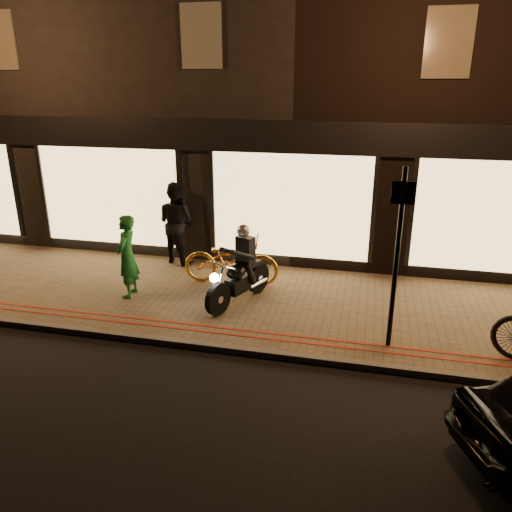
{
  "coord_description": "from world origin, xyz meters",
  "views": [
    {
      "loc": [
        1.76,
        -7.01,
        4.33
      ],
      "look_at": [
        -0.32,
        1.87,
        1.1
      ],
      "focal_mm": 35.0,
      "sensor_mm": 36.0,
      "label": 1
    }
  ],
  "objects": [
    {
      "name": "motorcycle",
      "position": [
        -0.62,
        1.8,
        0.73
      ],
      "size": [
        0.91,
        1.84,
        1.59
      ],
      "rotation": [
        0.0,
        0.0,
        -0.39
      ],
      "color": "black",
      "rests_on": "sidewalk"
    },
    {
      "name": "sidewalk",
      "position": [
        0.0,
        2.0,
        0.06
      ],
      "size": [
        50.0,
        4.0,
        0.12
      ],
      "primitive_type": "cube",
      "color": "#726346",
      "rests_on": "ground"
    },
    {
      "name": "sign_post",
      "position": [
        2.24,
        0.71,
        1.8
      ],
      "size": [
        0.35,
        0.08,
        3.0
      ],
      "rotation": [
        0.0,
        0.0,
        -0.03
      ],
      "color": "black",
      "rests_on": "sidewalk"
    },
    {
      "name": "person_green",
      "position": [
        -2.92,
        1.6,
        0.97
      ],
      "size": [
        0.47,
        0.66,
        1.71
      ],
      "primitive_type": "imported",
      "rotation": [
        0.0,
        0.0,
        -1.48
      ],
      "color": "#1E722C",
      "rests_on": "sidewalk"
    },
    {
      "name": "ground",
      "position": [
        0.0,
        0.0,
        0.0
      ],
      "size": [
        90.0,
        90.0,
        0.0
      ],
      "primitive_type": "plane",
      "color": "black",
      "rests_on": "ground"
    },
    {
      "name": "kerb_stone",
      "position": [
        0.0,
        0.05,
        0.06
      ],
      "size": [
        50.0,
        0.14,
        0.12
      ],
      "primitive_type": "cube",
      "color": "#59544C",
      "rests_on": "ground"
    },
    {
      "name": "bicycle_gold",
      "position": [
        -1.07,
        2.7,
        0.66
      ],
      "size": [
        2.11,
        0.87,
        1.08
      ],
      "primitive_type": "imported",
      "rotation": [
        0.0,
        0.0,
        1.64
      ],
      "color": "orange",
      "rests_on": "sidewalk"
    },
    {
      "name": "red_kerb_lines",
      "position": [
        0.0,
        0.55,
        0.12
      ],
      "size": [
        50.0,
        0.26,
        0.01
      ],
      "color": "maroon",
      "rests_on": "sidewalk"
    },
    {
      "name": "person_dark",
      "position": [
        -2.71,
        3.74,
        1.1
      ],
      "size": [
        1.16,
        1.04,
        1.97
      ],
      "primitive_type": "imported",
      "rotation": [
        0.0,
        0.0,
        2.77
      ],
      "color": "black",
      "rests_on": "sidewalk"
    },
    {
      "name": "building_row",
      "position": [
        -0.0,
        8.99,
        4.25
      ],
      "size": [
        48.0,
        10.11,
        8.5
      ],
      "color": "black",
      "rests_on": "ground"
    }
  ]
}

